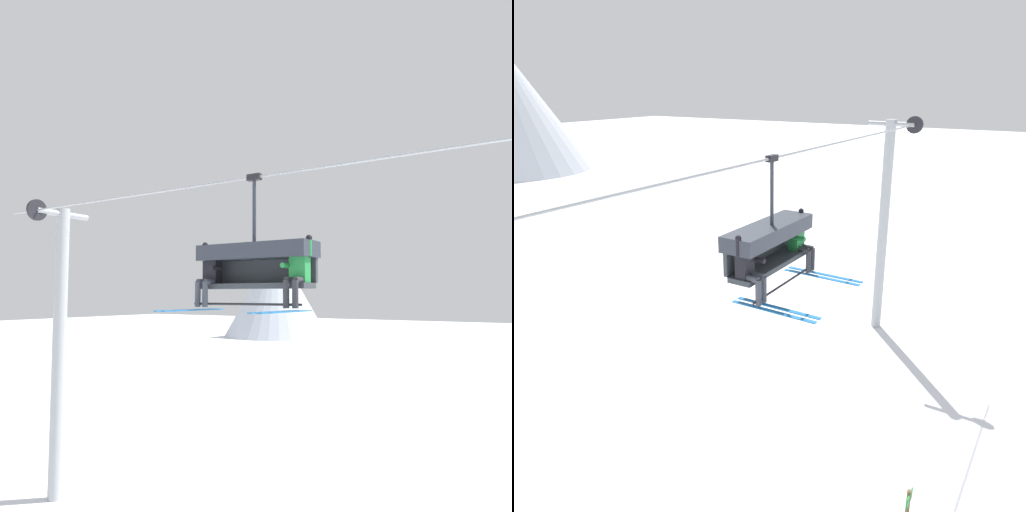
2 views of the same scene
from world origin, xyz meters
TOP-DOWN VIEW (x-y plane):
  - mountain_peak_west at (-29.36, 48.40)m, footprint 13.58×13.58m
  - lift_tower_near at (-8.05, -0.02)m, footprint 0.36×1.88m
  - lift_cable at (-0.13, -0.80)m, footprint 17.84×0.05m
  - chairlift_chair at (-1.29, -0.73)m, footprint 2.35×0.74m
  - skier_black at (-2.25, -0.94)m, footprint 0.48×1.70m
  - skier_green at (-0.32, -0.94)m, footprint 0.48×1.70m

SIDE VIEW (x-z plane):
  - lift_tower_near at x=-8.05m, z-range 0.16..8.03m
  - skier_black at x=-2.25m, z-range 5.09..6.43m
  - skier_green at x=-0.32m, z-range 5.09..6.43m
  - chairlift_chair at x=-1.29m, z-range 4.80..7.27m
  - mountain_peak_west at x=-29.36m, z-range 0.00..12.10m
  - lift_cable at x=-0.13m, z-range 7.56..7.61m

